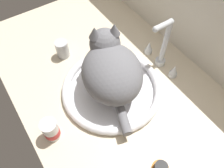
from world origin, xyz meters
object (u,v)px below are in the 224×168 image
cat (111,68)px  pill_bottle (51,130)px  metal_jar (62,49)px  faucet (162,49)px  sink_basin (112,88)px

cat → pill_bottle: 28.13cm
cat → metal_jar: 26.44cm
pill_bottle → metal_jar: size_ratio=1.15×
faucet → metal_jar: 39.93cm
cat → metal_jar: (-24.25, -7.54, -7.37)cm
sink_basin → metal_jar: (-26.06, -6.89, 2.41)cm
cat → pill_bottle: cat is taller
faucet → cat: 22.55cm
sink_basin → metal_jar: metal_jar is taller
sink_basin → pill_bottle: bearing=-81.2°
sink_basin → faucet: (-0.00, 22.98, 7.19)cm
sink_basin → pill_bottle: size_ratio=4.39×
sink_basin → pill_bottle: pill_bottle is taller
faucet → pill_bottle: 49.29cm
cat → sink_basin: bearing=-19.7°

